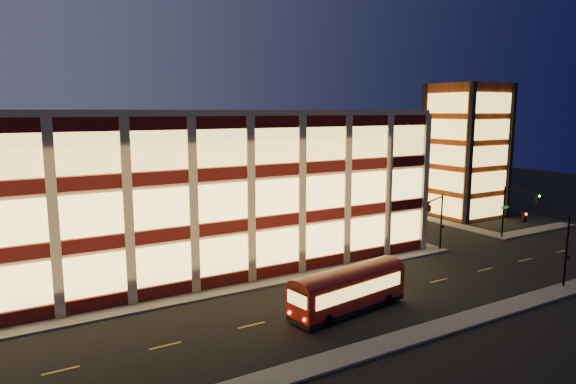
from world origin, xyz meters
TOP-DOWN VIEW (x-y plane):
  - ground at (0.00, 0.00)m, footprint 200.00×200.00m
  - sidewalk_office_south at (-3.00, 1.00)m, footprint 54.00×2.00m
  - sidewalk_office_east at (23.00, 17.00)m, footprint 2.00×30.00m
  - sidewalk_tower_south at (40.00, 1.00)m, footprint 14.00×2.00m
  - sidewalk_tower_west at (34.00, 17.00)m, footprint 2.00×30.00m
  - sidewalk_near at (0.00, -13.00)m, footprint 100.00×2.00m
  - office_building at (-2.91, 16.91)m, footprint 50.45×30.45m
  - stair_tower at (39.95, 11.95)m, footprint 8.60×8.60m
  - traffic_signal_far at (22.21, 0.24)m, footprint 3.79×1.87m
  - traffic_signal_right at (33.50, -0.62)m, footprint 1.20×4.37m
  - traffic_signal_near at (23.50, -11.03)m, footprint 0.32×4.45m
  - trolley_bus at (5.19, -7.34)m, footprint 9.90×3.73m

SIDE VIEW (x-z plane):
  - ground at x=0.00m, z-range 0.00..0.00m
  - sidewalk_office_south at x=-3.00m, z-range 0.00..0.15m
  - sidewalk_office_east at x=23.00m, z-range 0.00..0.15m
  - sidewalk_tower_south at x=40.00m, z-range 0.00..0.15m
  - sidewalk_tower_west at x=34.00m, z-range 0.00..0.15m
  - sidewalk_near at x=0.00m, z-range 0.00..0.15m
  - trolley_bus at x=5.19m, z-range 0.18..3.45m
  - traffic_signal_right at x=33.50m, z-range 1.10..7.10m
  - traffic_signal_far at x=22.21m, z-range 1.11..7.11m
  - traffic_signal_near at x=23.50m, z-range 1.13..7.13m
  - office_building at x=-2.91m, z-range 0.00..14.50m
  - stair_tower at x=39.95m, z-range -0.01..17.99m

